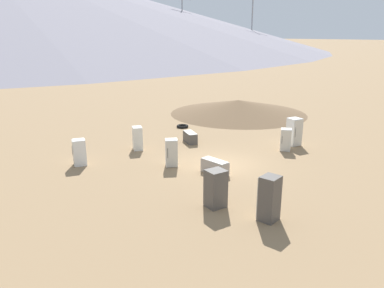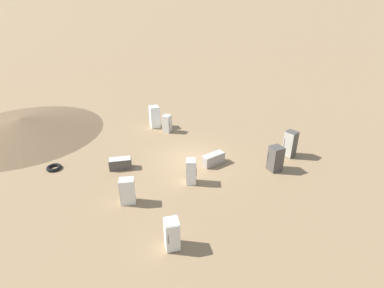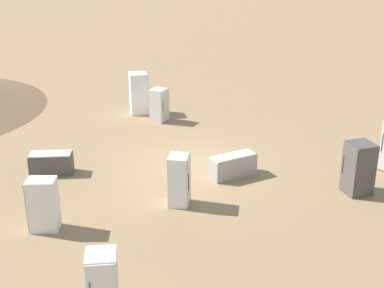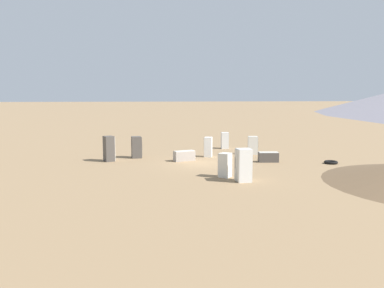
{
  "view_description": "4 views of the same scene",
  "coord_description": "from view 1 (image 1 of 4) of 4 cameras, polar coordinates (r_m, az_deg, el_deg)",
  "views": [
    {
      "loc": [
        12.3,
        15.93,
        7.04
      ],
      "look_at": [
        1.06,
        -1.39,
        0.99
      ],
      "focal_mm": 35.0,
      "sensor_mm": 36.0,
      "label": 1
    },
    {
      "loc": [
        16.05,
        -7.62,
        10.23
      ],
      "look_at": [
        0.13,
        0.03,
        1.21
      ],
      "focal_mm": 28.0,
      "sensor_mm": 36.0,
      "label": 2
    },
    {
      "loc": [
        16.08,
        -5.25,
        7.53
      ],
      "look_at": [
        0.4,
        -0.08,
        0.97
      ],
      "focal_mm": 50.0,
      "sensor_mm": 36.0,
      "label": 3
    },
    {
      "loc": [
        -24.9,
        7.73,
        4.53
      ],
      "look_at": [
        -0.46,
        0.96,
        1.43
      ],
      "focal_mm": 35.0,
      "sensor_mm": 36.0,
      "label": 4
    }
  ],
  "objects": [
    {
      "name": "discarded_fridge_0",
      "position": [
        15.87,
        3.6,
        -6.77
      ],
      "size": [
        0.77,
        0.77,
        1.64
      ],
      "rotation": [
        0.0,
        0.0,
        3.14
      ],
      "color": "#4C4742",
      "rests_on": "ground_plane"
    },
    {
      "name": "discarded_fridge_4",
      "position": [
        24.16,
        14.08,
        0.63
      ],
      "size": [
        0.89,
        0.89,
        1.41
      ],
      "rotation": [
        0.0,
        0.0,
        5.48
      ],
      "color": "silver",
      "rests_on": "ground_plane"
    },
    {
      "name": "discarded_fridge_1",
      "position": [
        25.3,
        -0.28,
        1.03
      ],
      "size": [
        0.91,
        1.51,
        0.72
      ],
      "rotation": [
        0.0,
        0.0,
        2.9
      ],
      "color": "#4C4742",
      "rests_on": "ground_plane"
    },
    {
      "name": "power_pylon_2",
      "position": [
        156.82,
        -12.6,
        17.34
      ],
      "size": [
        12.15,
        4.17,
        34.72
      ],
      "color": "gray",
      "rests_on": "ground_plane"
    },
    {
      "name": "scrap_tire",
      "position": [
        29.49,
        -1.46,
        2.72
      ],
      "size": [
        0.93,
        0.93,
        0.2
      ],
      "color": "black",
      "rests_on": "ground_plane"
    },
    {
      "name": "discarded_fridge_5",
      "position": [
        19.7,
        3.49,
        -3.49
      ],
      "size": [
        0.84,
        1.63,
        0.74
      ],
      "rotation": [
        0.0,
        0.0,
        3.33
      ],
      "color": "#A89E93",
      "rests_on": "ground_plane"
    },
    {
      "name": "dirt_mound",
      "position": [
        34.97,
        7.03,
        5.65
      ],
      "size": [
        12.49,
        12.49,
        1.26
      ],
      "color": "brown",
      "rests_on": "ground_plane"
    },
    {
      "name": "discarded_fridge_2",
      "position": [
        15.0,
        11.67,
        -8.12
      ],
      "size": [
        0.89,
        0.86,
        1.83
      ],
      "rotation": [
        0.0,
        0.0,
        3.43
      ],
      "color": "#4C4742",
      "rests_on": "ground_plane"
    },
    {
      "name": "ground_plane",
      "position": [
        21.33,
        4.43,
        -2.99
      ],
      "size": [
        1000.0,
        1000.0,
        0.0
      ],
      "primitive_type": "plane",
      "color": "#937551"
    },
    {
      "name": "discarded_fridge_7",
      "position": [
        23.9,
        -8.31,
        0.88
      ],
      "size": [
        0.76,
        0.91,
        1.48
      ],
      "rotation": [
        0.0,
        0.0,
        2.84
      ],
      "color": "silver",
      "rests_on": "ground_plane"
    },
    {
      "name": "discarded_fridge_3",
      "position": [
        20.67,
        -3.15,
        -1.34
      ],
      "size": [
        0.84,
        0.82,
        1.55
      ],
      "rotation": [
        0.0,
        0.0,
        5.83
      ],
      "color": "white",
      "rests_on": "ground_plane"
    },
    {
      "name": "power_pylon_3",
      "position": [
        161.24,
        -23.27,
        15.69
      ],
      "size": [
        9.86,
        3.38,
        28.17
      ],
      "color": "gray",
      "rests_on": "ground_plane"
    },
    {
      "name": "discarded_fridge_6",
      "position": [
        21.75,
        -16.79,
        -1.23
      ],
      "size": [
        0.8,
        0.75,
        1.48
      ],
      "rotation": [
        0.0,
        0.0,
        4.51
      ],
      "color": "white",
      "rests_on": "ground_plane"
    },
    {
      "name": "power_pylon_1",
      "position": [
        157.61,
        -1.5,
        16.63
      ],
      "size": [
        8.82,
        3.03,
        25.21
      ],
      "color": "gray",
      "rests_on": "ground_plane"
    },
    {
      "name": "power_pylon_0",
      "position": [
        163.67,
        9.08,
        16.81
      ],
      "size": [
        10.04,
        3.44,
        28.69
      ],
      "color": "gray",
      "rests_on": "ground_plane"
    },
    {
      "name": "discarded_fridge_8",
      "position": [
        25.45,
        15.3,
        1.8
      ],
      "size": [
        0.82,
        0.84,
        1.82
      ],
      "rotation": [
        0.0,
        0.0,
        6.2
      ],
      "color": "white",
      "rests_on": "ground_plane"
    }
  ]
}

